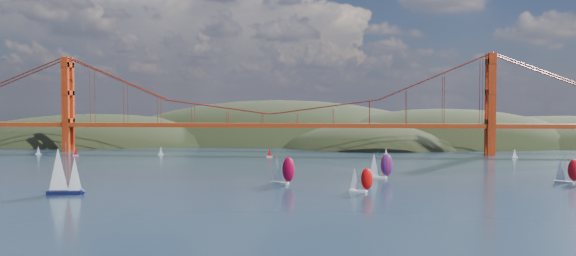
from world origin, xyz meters
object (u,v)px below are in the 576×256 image
(sloop_navy, at_px, (63,172))
(racer_2, at_px, (567,170))
(racer_1, at_px, (360,179))
(racer_0, at_px, (282,170))
(racer_rwb, at_px, (380,165))

(sloop_navy, bearing_deg, racer_2, 4.25)
(racer_1, distance_m, racer_2, 75.99)
(racer_1, xyz_separation_m, racer_2, (70.87, 27.43, 0.44))
(racer_1, height_order, racer_2, racer_2)
(racer_0, distance_m, racer_1, 29.68)
(sloop_navy, height_order, racer_1, sloop_navy)
(sloop_navy, distance_m, racer_2, 164.42)
(sloop_navy, bearing_deg, racer_1, -1.49)
(sloop_navy, xyz_separation_m, racer_0, (62.64, 28.20, -1.88))
(sloop_navy, bearing_deg, racer_0, 14.09)
(sloop_navy, height_order, racer_rwb, sloop_navy)
(sloop_navy, xyz_separation_m, racer_rwb, (96.37, 47.16, -2.04))
(sloop_navy, xyz_separation_m, racer_2, (159.24, 40.88, -2.42))
(racer_1, height_order, racer_rwb, racer_rwb)
(racer_0, distance_m, racer_2, 97.43)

